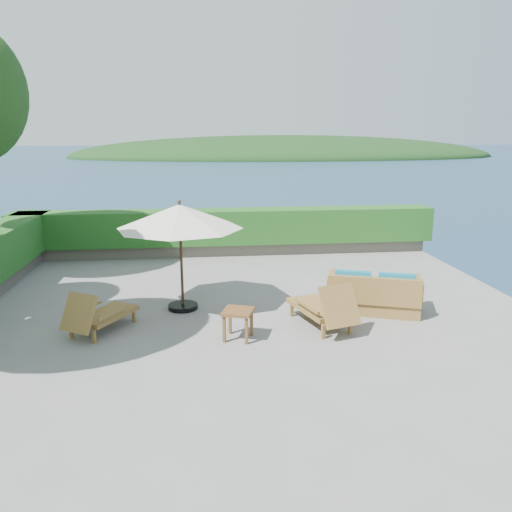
{
  "coord_description": "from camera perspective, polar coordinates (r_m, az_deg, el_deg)",
  "views": [
    {
      "loc": [
        -0.83,
        -9.0,
        3.52
      ],
      "look_at": [
        0.3,
        0.8,
        1.1
      ],
      "focal_mm": 35.0,
      "sensor_mm": 36.0,
      "label": 1
    }
  ],
  "objects": [
    {
      "name": "ground",
      "position": [
        9.7,
        -1.23,
        -7.48
      ],
      "size": [
        12.0,
        12.0,
        0.0
      ],
      "primitive_type": "plane",
      "color": "gray",
      "rests_on": "ground"
    },
    {
      "name": "foundation",
      "position": [
        10.37,
        -1.19,
        -15.51
      ],
      "size": [
        12.0,
        12.0,
        3.0
      ],
      "primitive_type": "cube",
      "color": "#4F473F",
      "rests_on": "ocean"
    },
    {
      "name": "ocean",
      "position": [
        11.15,
        -1.15,
        -22.02
      ],
      "size": [
        600.0,
        600.0,
        0.0
      ],
      "primitive_type": "plane",
      "color": "#172C49",
      "rests_on": "ground"
    },
    {
      "name": "offshore_island",
      "position": [
        151.37,
        3.34,
        11.27
      ],
      "size": [
        126.0,
        57.6,
        12.6
      ],
      "primitive_type": "ellipsoid",
      "color": "black",
      "rests_on": "ocean"
    },
    {
      "name": "planter_wall_far",
      "position": [
        15.0,
        -3.23,
        0.89
      ],
      "size": [
        12.0,
        0.6,
        0.36
      ],
      "primitive_type": "cube",
      "color": "#675F52",
      "rests_on": "ground"
    },
    {
      "name": "hedge_far",
      "position": [
        14.87,
        -3.27,
        3.4
      ],
      "size": [
        12.4,
        0.9,
        1.0
      ],
      "primitive_type": "cube",
      "color": "#134514",
      "rests_on": "planter_wall_far"
    },
    {
      "name": "patio_umbrella",
      "position": [
        10.01,
        -8.7,
        4.37
      ],
      "size": [
        2.78,
        2.78,
        2.26
      ],
      "rotation": [
        0.0,
        0.0,
        -0.11
      ],
      "color": "black",
      "rests_on": "ground"
    },
    {
      "name": "lounge_left",
      "position": [
        9.5,
        -17.6,
        -6.36
      ],
      "size": [
        1.27,
        1.57,
        0.85
      ],
      "rotation": [
        0.0,
        0.0,
        -0.54
      ],
      "color": "olive",
      "rests_on": "ground"
    },
    {
      "name": "lounge_right",
      "position": [
        9.37,
        7.81,
        -5.84
      ],
      "size": [
        1.11,
        1.75,
        0.94
      ],
      "rotation": [
        0.0,
        0.0,
        0.29
      ],
      "color": "olive",
      "rests_on": "ground"
    },
    {
      "name": "side_table",
      "position": [
        8.77,
        -2.07,
        -6.76
      ],
      "size": [
        0.64,
        0.64,
        0.54
      ],
      "rotation": [
        0.0,
        0.0,
        -0.32
      ],
      "color": "brown",
      "rests_on": "ground"
    },
    {
      "name": "wicker_loveseat",
      "position": [
        10.39,
        13.28,
        -4.38
      ],
      "size": [
        2.03,
        1.49,
        0.9
      ],
      "rotation": [
        0.0,
        0.0,
        -0.34
      ],
      "color": "olive",
      "rests_on": "ground"
    }
  ]
}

